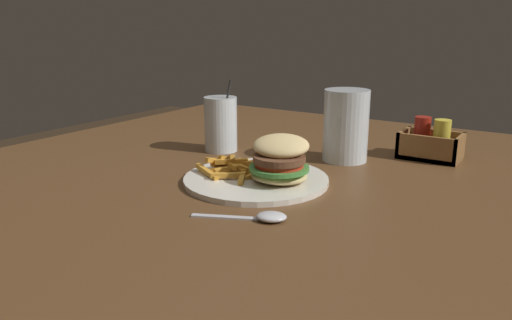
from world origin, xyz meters
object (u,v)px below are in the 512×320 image
at_px(meal_plate_near, 265,170).
at_px(spoon, 266,217).
at_px(juice_glass, 221,126).
at_px(condiment_caddy, 431,144).
at_px(beer_glass, 346,128).

xyz_separation_m(meal_plate_near, spoon, (0.09, -0.15, -0.02)).
relative_size(juice_glass, condiment_caddy, 1.29).
bearing_deg(beer_glass, meal_plate_near, -104.08).
relative_size(beer_glass, juice_glass, 0.93).
distance_m(beer_glass, spoon, 0.39).
distance_m(spoon, condiment_caddy, 0.51).
distance_m(meal_plate_near, condiment_caddy, 0.41).
distance_m(meal_plate_near, beer_glass, 0.24).
bearing_deg(meal_plate_near, juice_glass, 144.52).
bearing_deg(condiment_caddy, juice_glass, -155.52).
xyz_separation_m(beer_glass, juice_glass, (-0.27, -0.08, -0.01)).
height_order(meal_plate_near, condiment_caddy, meal_plate_near).
xyz_separation_m(meal_plate_near, beer_glass, (0.06, 0.23, 0.04)).
relative_size(beer_glass, condiment_caddy, 1.20).
xyz_separation_m(beer_glass, spoon, (0.04, -0.38, -0.06)).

